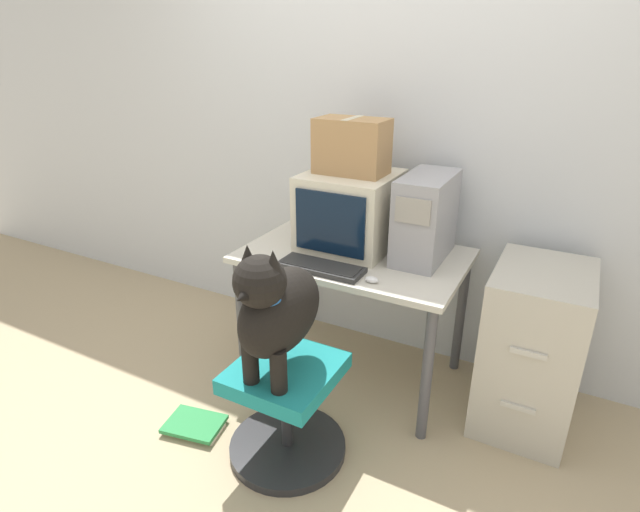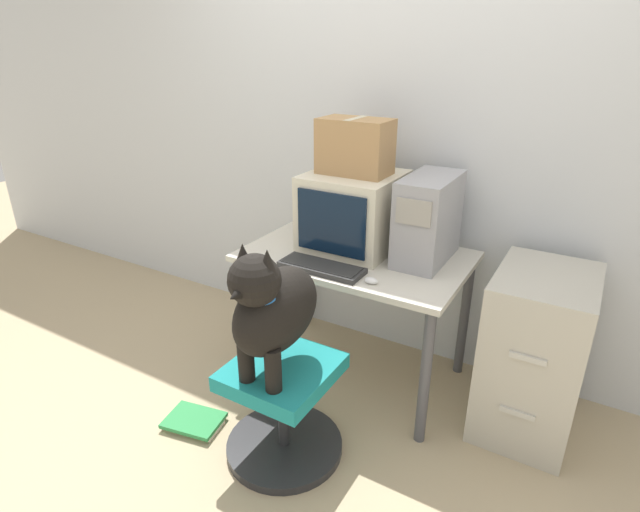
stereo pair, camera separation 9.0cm
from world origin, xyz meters
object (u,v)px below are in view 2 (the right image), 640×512
at_px(pc_tower, 428,219).
at_px(dog, 272,307).
at_px(keyboard, 322,267).
at_px(cardboard_box, 355,147).
at_px(filing_cabinet, 534,353).
at_px(crt_monitor, 353,211).
at_px(office_chair, 283,407).
at_px(book_stack_floor, 194,422).

relative_size(pc_tower, dog, 0.74).
distance_m(keyboard, dog, 0.48).
bearing_deg(cardboard_box, keyboard, -87.82).
bearing_deg(filing_cabinet, crt_monitor, 178.45).
bearing_deg(dog, keyboard, 96.44).
xyz_separation_m(crt_monitor, filing_cabinet, (0.96, -0.03, -0.52)).
xyz_separation_m(keyboard, office_chair, (0.05, -0.42, -0.50)).
bearing_deg(pc_tower, office_chair, -112.04).
xyz_separation_m(dog, cardboard_box, (-0.07, 0.82, 0.48)).
distance_m(pc_tower, office_chair, 1.11).
bearing_deg(office_chair, keyboard, 97.21).
distance_m(filing_cabinet, book_stack_floor, 1.64).
bearing_deg(dog, filing_cabinet, 41.33).
relative_size(office_chair, filing_cabinet, 0.66).
relative_size(crt_monitor, office_chair, 0.89).
xyz_separation_m(filing_cabinet, book_stack_floor, (-1.36, -0.84, -0.38)).
distance_m(crt_monitor, dog, 0.83).
bearing_deg(dog, cardboard_box, 94.66).
bearing_deg(cardboard_box, crt_monitor, -90.00).
distance_m(keyboard, office_chair, 0.66).
xyz_separation_m(crt_monitor, office_chair, (0.07, -0.76, -0.68)).
xyz_separation_m(crt_monitor, keyboard, (0.01, -0.34, -0.18)).
bearing_deg(crt_monitor, cardboard_box, 90.00).
relative_size(crt_monitor, cardboard_box, 1.35).
bearing_deg(dog, book_stack_floor, -174.00).
xyz_separation_m(office_chair, dog, (-0.00, -0.05, 0.53)).
relative_size(keyboard, filing_cabinet, 0.52).
bearing_deg(book_stack_floor, office_chair, 12.08).
distance_m(cardboard_box, book_stack_floor, 1.56).
distance_m(office_chair, filing_cabinet, 1.17).
bearing_deg(book_stack_floor, dog, 6.00).
height_order(pc_tower, cardboard_box, cardboard_box).
relative_size(keyboard, dog, 0.70).
bearing_deg(book_stack_floor, crt_monitor, 65.20).
xyz_separation_m(pc_tower, filing_cabinet, (0.57, -0.06, -0.54)).
bearing_deg(office_chair, book_stack_floor, -167.92).
bearing_deg(office_chair, pc_tower, 67.96).
bearing_deg(filing_cabinet, keyboard, -161.69).
xyz_separation_m(dog, book_stack_floor, (-0.47, -0.05, -0.74)).
distance_m(filing_cabinet, cardboard_box, 1.29).
bearing_deg(office_chair, crt_monitor, 94.99).
bearing_deg(crt_monitor, keyboard, -87.79).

